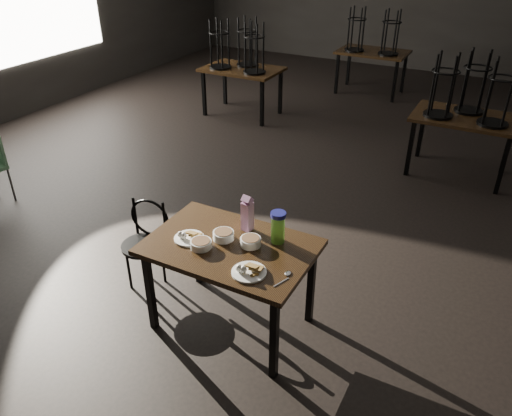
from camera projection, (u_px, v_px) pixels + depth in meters
The scene contains 13 objects.
main_table at pixel (230, 254), 3.62m from camera, with size 1.20×0.80×0.75m.
plate_left at pixel (189, 237), 3.63m from camera, with size 0.22×0.22×0.07m.
plate_right at pixel (249, 271), 3.29m from camera, with size 0.24×0.24×0.08m.
bowl_near at pixel (223, 235), 3.63m from camera, with size 0.15×0.15×0.06m.
bowl_far at pixel (251, 241), 3.56m from camera, with size 0.15×0.15×0.06m.
bowl_big at pixel (201, 244), 3.54m from camera, with size 0.15×0.15×0.05m.
juice_carton at pixel (247, 214), 3.69m from camera, with size 0.08×0.08×0.29m.
water_bottle at pixel (278, 227), 3.56m from camera, with size 0.13×0.13×0.24m.
spoon at pixel (287, 275), 3.27m from camera, with size 0.06×0.20×0.01m.
bentwood_chair at pixel (146, 237), 4.19m from camera, with size 0.39×0.38×0.77m.
bg_table_left at pixel (242, 66), 7.74m from camera, with size 1.20×0.80×1.48m.
bg_table_right at pixel (466, 114), 5.86m from camera, with size 1.20×0.80×1.48m.
bg_table_far at pixel (373, 51), 8.73m from camera, with size 1.20×0.80×1.48m.
Camera 1 is at (1.96, -4.93, 2.79)m, focal length 35.00 mm.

